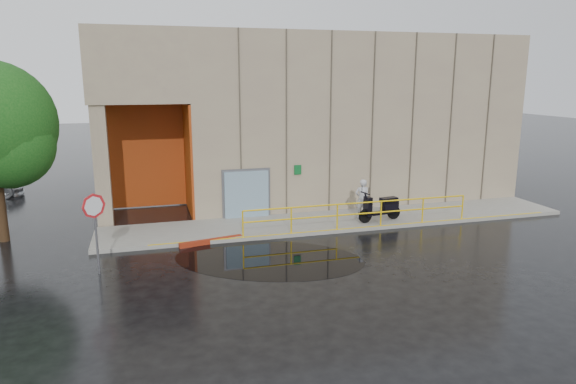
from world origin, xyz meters
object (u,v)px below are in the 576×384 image
object	(u,v)px
person	(362,199)
red_curb	(211,241)
scooter	(381,200)
stop_sign	(95,216)

from	to	relation	value
person	red_curb	distance (m)	6.81
red_curb	scooter	bearing A→B (deg)	5.26
person	scooter	xyz separation A→B (m)	(0.57, -0.62, 0.04)
stop_sign	red_curb	xyz separation A→B (m)	(3.77, 2.08, -1.80)
scooter	red_curb	world-z (taller)	scooter
scooter	red_curb	bearing A→B (deg)	176.40
person	stop_sign	distance (m)	10.97
stop_sign	scooter	bearing A→B (deg)	0.92
stop_sign	person	bearing A→B (deg)	4.81
stop_sign	red_curb	distance (m)	4.67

